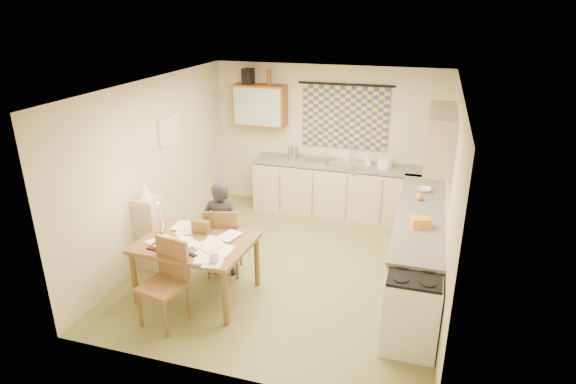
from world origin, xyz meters
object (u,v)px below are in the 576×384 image
(counter_right, at_px, (418,243))
(dining_table, at_px, (198,268))
(stove, at_px, (411,311))
(person, at_px, (222,229))
(counter_back, at_px, (349,191))
(shelf_stand, at_px, (149,232))
(chair_far, at_px, (225,252))

(counter_right, height_order, dining_table, counter_right)
(stove, relative_size, dining_table, 0.63)
(counter_right, distance_m, person, 2.62)
(counter_back, height_order, person, person)
(counter_back, xyz_separation_m, shelf_stand, (-2.32, -2.51, 0.06))
(counter_back, relative_size, person, 2.47)
(dining_table, bearing_deg, person, 83.97)
(stove, distance_m, dining_table, 2.60)
(person, bearing_deg, shelf_stand, -3.66)
(dining_table, height_order, shelf_stand, shelf_stand)
(counter_right, height_order, person, person)
(stove, xyz_separation_m, dining_table, (-2.59, 0.24, -0.06))
(chair_far, distance_m, person, 0.37)
(counter_back, height_order, counter_right, same)
(chair_far, height_order, person, person)
(counter_right, xyz_separation_m, stove, (0.00, -1.56, -0.01))
(dining_table, relative_size, person, 1.04)
(person, bearing_deg, dining_table, 71.68)
(stove, bearing_deg, counter_right, 90.00)
(person, distance_m, shelf_stand, 1.06)
(counter_right, relative_size, shelf_stand, 2.89)
(chair_far, distance_m, shelf_stand, 1.08)
(counter_right, bearing_deg, person, -163.32)
(dining_table, height_order, person, person)
(person, bearing_deg, counter_right, -172.53)
(chair_far, bearing_deg, counter_back, -132.78)
(stove, height_order, dining_table, stove)
(chair_far, relative_size, person, 0.73)
(chair_far, xyz_separation_m, shelf_stand, (-1.05, -0.13, 0.21))
(counter_back, distance_m, dining_table, 3.28)
(dining_table, height_order, chair_far, chair_far)
(person, height_order, shelf_stand, person)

